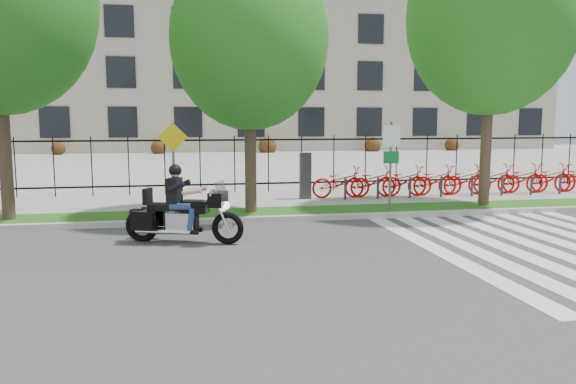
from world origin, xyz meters
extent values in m
plane|color=#3C3C3E|center=(0.00, 0.00, 0.00)|extent=(120.00, 120.00, 0.00)
cube|color=#B3B0A8|center=(0.00, 4.10, 0.07)|extent=(60.00, 0.20, 0.15)
cube|color=#225515|center=(0.00, 4.95, 0.07)|extent=(60.00, 1.50, 0.15)
cube|color=gray|center=(0.00, 7.45, 0.07)|extent=(60.00, 3.50, 0.15)
cube|color=gray|center=(0.00, 25.00, 0.05)|extent=(80.00, 34.00, 0.10)
cube|color=gray|center=(0.00, 45.00, 10.00)|extent=(60.00, 20.00, 20.00)
cylinder|color=black|center=(10.00, 12.00, 2.00)|extent=(0.14, 0.14, 4.00)
cylinder|color=black|center=(10.00, 12.00, 3.90)|extent=(0.06, 0.70, 0.70)
sphere|color=white|center=(9.65, 12.00, 4.00)|extent=(0.36, 0.36, 0.36)
sphere|color=white|center=(10.35, 12.00, 4.00)|extent=(0.36, 0.36, 0.36)
cylinder|color=#39281F|center=(-7.45, 4.95, 2.16)|extent=(0.32, 0.32, 4.01)
cylinder|color=#39281F|center=(-1.15, 4.95, 1.87)|extent=(0.32, 0.32, 3.44)
ellipsoid|color=#185313|center=(-1.15, 4.95, 4.87)|extent=(4.27, 4.27, 4.91)
cylinder|color=#39281F|center=(5.93, 4.95, 2.16)|extent=(0.32, 0.32, 4.03)
ellipsoid|color=#185313|center=(5.93, 4.95, 5.66)|extent=(4.94, 4.94, 5.68)
cube|color=#2D2D33|center=(0.91, 7.20, 0.90)|extent=(0.35, 0.25, 1.50)
imported|color=red|center=(2.11, 7.20, 0.66)|extent=(1.95, 0.68, 1.03)
cylinder|color=#2D2D33|center=(2.11, 6.70, 0.50)|extent=(0.08, 0.08, 0.70)
imported|color=red|center=(3.21, 7.20, 0.66)|extent=(1.95, 0.68, 1.03)
cylinder|color=#2D2D33|center=(3.21, 6.70, 0.50)|extent=(0.08, 0.08, 0.70)
imported|color=red|center=(4.31, 7.20, 0.66)|extent=(1.95, 0.68, 1.03)
cylinder|color=#2D2D33|center=(4.31, 6.70, 0.50)|extent=(0.08, 0.08, 0.70)
imported|color=red|center=(5.41, 7.20, 0.66)|extent=(1.95, 0.68, 1.03)
cylinder|color=#2D2D33|center=(5.41, 6.70, 0.50)|extent=(0.08, 0.08, 0.70)
imported|color=red|center=(6.51, 7.20, 0.66)|extent=(1.95, 0.68, 1.03)
cylinder|color=#2D2D33|center=(6.51, 6.70, 0.50)|extent=(0.08, 0.08, 0.70)
imported|color=red|center=(7.61, 7.20, 0.66)|extent=(1.95, 0.68, 1.03)
cylinder|color=#2D2D33|center=(7.61, 6.70, 0.50)|extent=(0.08, 0.08, 0.70)
imported|color=red|center=(8.71, 7.20, 0.66)|extent=(1.95, 0.68, 1.03)
cylinder|color=#2D2D33|center=(8.71, 6.70, 0.50)|extent=(0.08, 0.08, 0.70)
imported|color=red|center=(9.81, 7.20, 0.66)|extent=(1.95, 0.68, 1.03)
cylinder|color=#2D2D33|center=(9.81, 6.70, 0.50)|extent=(0.08, 0.08, 0.70)
cylinder|color=#59595B|center=(2.81, 4.60, 1.40)|extent=(0.07, 0.07, 2.50)
cube|color=white|center=(2.81, 4.56, 2.25)|extent=(0.50, 0.03, 0.60)
cube|color=#0C6626|center=(2.81, 4.56, 1.65)|extent=(0.45, 0.03, 0.35)
cylinder|color=#59595B|center=(-3.23, 4.60, 1.35)|extent=(0.07, 0.07, 2.40)
cube|color=yellow|center=(-3.23, 4.56, 2.25)|extent=(0.78, 0.03, 0.78)
torus|color=black|center=(-2.06, 1.62, 0.35)|extent=(0.72, 0.37, 0.72)
torus|color=black|center=(-3.92, 2.28, 0.35)|extent=(0.77, 0.40, 0.76)
cube|color=black|center=(-2.25, 1.69, 0.99)|extent=(0.49, 0.64, 0.31)
cube|color=#26262B|center=(-2.18, 1.66, 1.23)|extent=(0.32, 0.54, 0.32)
cube|color=silver|center=(-3.04, 1.97, 0.47)|extent=(0.71, 0.54, 0.42)
cube|color=black|center=(-2.74, 1.86, 0.81)|extent=(0.66, 0.53, 0.27)
cube|color=black|center=(-3.38, 2.09, 0.79)|extent=(0.81, 0.60, 0.15)
cube|color=black|center=(-3.78, 2.23, 1.02)|extent=(0.22, 0.37, 0.35)
cube|color=black|center=(-3.88, 1.93, 0.52)|extent=(0.55, 0.33, 0.42)
cube|color=black|center=(-3.67, 2.52, 0.52)|extent=(0.55, 0.33, 0.42)
cube|color=black|center=(-3.19, 2.02, 1.17)|extent=(0.37, 0.48, 0.54)
sphere|color=tan|center=(-3.16, 2.01, 1.56)|extent=(0.24, 0.24, 0.24)
sphere|color=black|center=(-3.16, 2.01, 1.60)|extent=(0.28, 0.28, 0.28)
camera|label=1|loc=(-2.98, -10.46, 2.71)|focal=35.00mm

